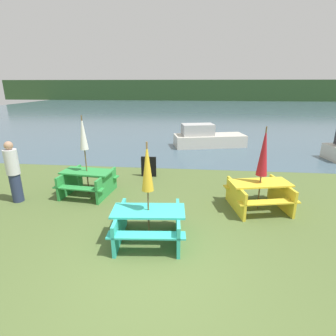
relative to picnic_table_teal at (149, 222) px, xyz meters
name	(u,v)px	position (x,y,z in m)	size (l,w,h in m)	color
ground_plane	(152,274)	(0.23, -1.11, -0.44)	(60.00, 60.00, 0.00)	#516633
water	(190,110)	(0.23, 30.09, -0.44)	(60.00, 50.00, 0.00)	#425B6B
far_treeline	(192,90)	(0.23, 50.09, 1.56)	(80.00, 1.60, 4.00)	#284723
picnic_table_teal	(149,222)	(0.00, 0.00, 0.00)	(1.66, 1.50, 0.72)	#33B7A8
picnic_table_yellow	(259,193)	(2.73, 1.81, 0.02)	(1.83, 1.68, 0.77)	yellow
picnic_table_green	(88,181)	(-2.30, 2.29, 0.01)	(1.64, 1.52, 0.76)	green
umbrella_white	(83,134)	(-2.30, 2.29, 1.46)	(0.24, 0.24, 2.43)	brown
umbrella_gold	(147,168)	(0.00, 0.00, 1.23)	(0.25, 0.25, 2.21)	brown
umbrella_crimson	(264,152)	(2.73, 1.81, 1.17)	(0.29, 0.29, 2.27)	brown
boat	(207,138)	(1.62, 9.28, 0.02)	(4.01, 2.21, 1.23)	beige
person	(13,172)	(-4.15, 1.58, 0.46)	(0.36, 0.36, 1.79)	#283351
signboard	(149,167)	(-0.71, 4.10, -0.06)	(0.55, 0.08, 0.75)	black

